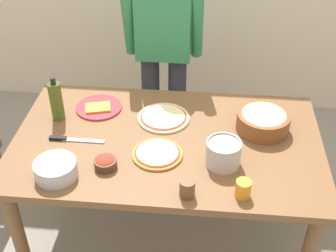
# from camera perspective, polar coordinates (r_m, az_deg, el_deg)

# --- Properties ---
(ground) EXTENTS (8.00, 8.00, 0.00)m
(ground) POSITION_cam_1_polar(r_m,az_deg,el_deg) (2.91, -0.10, -13.58)
(ground) COLOR gray
(dining_table) EXTENTS (1.60, 0.96, 0.76)m
(dining_table) POSITION_cam_1_polar(r_m,az_deg,el_deg) (2.44, -0.11, -3.37)
(dining_table) COLOR brown
(dining_table) RESTS_ON ground
(person_cook) EXTENTS (0.49, 0.25, 1.62)m
(person_cook) POSITION_cam_1_polar(r_m,az_deg,el_deg) (2.94, -0.56, 10.30)
(person_cook) COLOR #2D2D38
(person_cook) RESTS_ON ground
(pizza_raw_on_board) EXTENTS (0.29, 0.29, 0.02)m
(pizza_raw_on_board) POSITION_cam_1_polar(r_m,az_deg,el_deg) (2.52, -0.56, 1.06)
(pizza_raw_on_board) COLOR beige
(pizza_raw_on_board) RESTS_ON dining_table
(pizza_cooked_on_tray) EXTENTS (0.25, 0.25, 0.02)m
(pizza_cooked_on_tray) POSITION_cam_1_polar(r_m,az_deg,el_deg) (2.28, -1.33, -3.45)
(pizza_cooked_on_tray) COLOR #C67A33
(pizza_cooked_on_tray) RESTS_ON dining_table
(plate_with_slice) EXTENTS (0.26, 0.26, 0.02)m
(plate_with_slice) POSITION_cam_1_polar(r_m,az_deg,el_deg) (2.64, -8.60, 2.31)
(plate_with_slice) COLOR red
(plate_with_slice) RESTS_ON dining_table
(popcorn_bowl) EXTENTS (0.28, 0.28, 0.11)m
(popcorn_bowl) POSITION_cam_1_polar(r_m,az_deg,el_deg) (2.47, 11.74, 0.75)
(popcorn_bowl) COLOR brown
(popcorn_bowl) RESTS_ON dining_table
(mixing_bowl_steel) EXTENTS (0.20, 0.20, 0.08)m
(mixing_bowl_steel) POSITION_cam_1_polar(r_m,az_deg,el_deg) (2.20, -13.78, -5.25)
(mixing_bowl_steel) COLOR #B7B7BC
(mixing_bowl_steel) RESTS_ON dining_table
(small_sauce_bowl) EXTENTS (0.11, 0.11, 0.06)m
(small_sauce_bowl) POSITION_cam_1_polar(r_m,az_deg,el_deg) (2.21, -7.78, -4.52)
(small_sauce_bowl) COLOR #4C2D1E
(small_sauce_bowl) RESTS_ON dining_table
(olive_oil_bottle) EXTENTS (0.07, 0.07, 0.26)m
(olive_oil_bottle) POSITION_cam_1_polar(r_m,az_deg,el_deg) (2.54, -13.71, 3.06)
(olive_oil_bottle) COLOR #47561E
(olive_oil_bottle) RESTS_ON dining_table
(steel_pot) EXTENTS (0.17, 0.17, 0.13)m
(steel_pot) POSITION_cam_1_polar(r_m,az_deg,el_deg) (2.21, 6.91, -3.33)
(steel_pot) COLOR #B7B7BC
(steel_pot) RESTS_ON dining_table
(cup_orange) EXTENTS (0.07, 0.07, 0.08)m
(cup_orange) POSITION_cam_1_polar(r_m,az_deg,el_deg) (2.07, 9.32, -7.71)
(cup_orange) COLOR orange
(cup_orange) RESTS_ON dining_table
(cup_small_brown) EXTENTS (0.07, 0.07, 0.08)m
(cup_small_brown) POSITION_cam_1_polar(r_m,az_deg,el_deg) (2.05, 2.40, -7.74)
(cup_small_brown) COLOR brown
(cup_small_brown) RESTS_ON dining_table
(chef_knife) EXTENTS (0.29, 0.03, 0.02)m
(chef_knife) POSITION_cam_1_polar(r_m,az_deg,el_deg) (2.42, -12.09, -1.63)
(chef_knife) COLOR silver
(chef_knife) RESTS_ON dining_table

